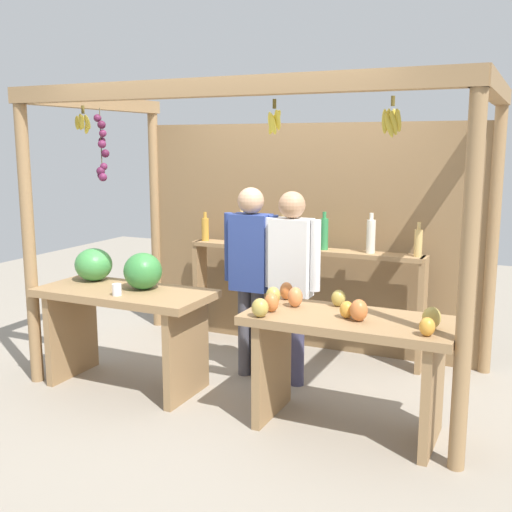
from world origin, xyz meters
The scene contains 7 objects.
ground_plane centered at (0.00, 0.00, 0.00)m, with size 12.00×12.00×0.00m, color gray.
market_stall centered at (0.00, 0.43, 1.36)m, with size 3.45×1.88×2.35m.
fruit_counter_left centered at (-0.97, -0.63, 0.70)m, with size 1.40×0.68×1.09m.
fruit_counter_right centered at (0.90, -0.67, 0.61)m, with size 1.40×0.64×0.94m.
bottle_shelf_unit centered at (0.08, 0.66, 0.81)m, with size 2.22×0.22×1.35m.
vendor_man centered at (-0.11, -0.04, 0.95)m, with size 0.48×0.21×1.59m.
vendor_woman centered at (0.26, -0.06, 0.94)m, with size 0.48×0.21×1.57m.
Camera 1 is at (2.04, -4.53, 1.93)m, focal length 43.50 mm.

